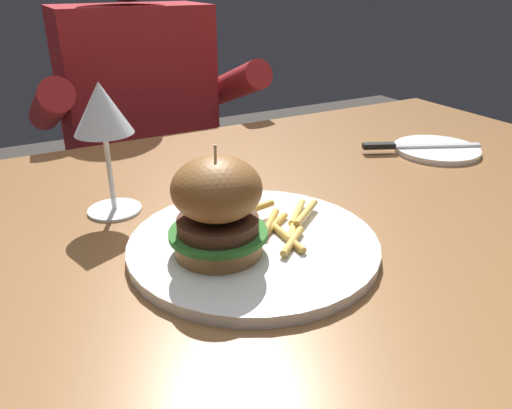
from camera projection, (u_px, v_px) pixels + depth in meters
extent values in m
cube|color=brown|center=(253.00, 225.00, 0.71)|extent=(1.45, 0.82, 0.04)
cylinder|color=brown|center=(398.00, 239.00, 1.44)|extent=(0.06, 0.06, 0.70)
cylinder|color=white|center=(253.00, 245.00, 0.61)|extent=(0.30, 0.30, 0.01)
cylinder|color=#9E6B38|center=(219.00, 243.00, 0.57)|extent=(0.10, 0.10, 0.02)
cylinder|color=#2D7028|center=(218.00, 233.00, 0.57)|extent=(0.11, 0.11, 0.01)
cylinder|color=#4C2D1E|center=(218.00, 224.00, 0.56)|extent=(0.09, 0.09, 0.02)
ellipsoid|color=brown|center=(217.00, 189.00, 0.54)|extent=(0.10, 0.10, 0.07)
cylinder|color=#CCB78C|center=(216.00, 167.00, 0.53)|extent=(0.00, 0.00, 0.05)
cylinder|color=gold|center=(274.00, 225.00, 0.63)|extent=(0.06, 0.04, 0.01)
cylinder|color=#EABC5B|center=(292.00, 230.00, 0.61)|extent=(0.04, 0.05, 0.01)
cylinder|color=#E0B251|center=(292.00, 241.00, 0.59)|extent=(0.06, 0.05, 0.01)
cylinder|color=gold|center=(270.00, 222.00, 0.63)|extent=(0.05, 0.06, 0.01)
cylinder|color=gold|center=(287.00, 237.00, 0.60)|extent=(0.01, 0.07, 0.01)
cylinder|color=#EABC5B|center=(297.00, 212.00, 0.66)|extent=(0.06, 0.06, 0.01)
cylinder|color=#E0B251|center=(306.00, 213.00, 0.65)|extent=(0.06, 0.05, 0.01)
cylinder|color=gold|center=(259.00, 207.00, 0.65)|extent=(0.05, 0.02, 0.01)
cylinder|color=silver|center=(115.00, 210.00, 0.71)|extent=(0.08, 0.08, 0.00)
cylinder|color=silver|center=(110.00, 172.00, 0.68)|extent=(0.01, 0.01, 0.11)
cone|color=silver|center=(101.00, 108.00, 0.65)|extent=(0.08, 0.08, 0.07)
cylinder|color=white|center=(437.00, 150.00, 0.94)|extent=(0.16, 0.16, 0.01)
cube|color=silver|center=(437.00, 146.00, 0.94)|extent=(0.15, 0.08, 0.00)
cube|color=black|center=(379.00, 146.00, 0.93)|extent=(0.06, 0.04, 0.01)
cube|color=#282833|center=(155.00, 275.00, 1.49)|extent=(0.30, 0.22, 0.46)
cube|color=maroon|center=(139.00, 113.00, 1.28)|extent=(0.36, 0.20, 0.52)
cylinder|color=maroon|center=(49.00, 107.00, 1.10)|extent=(0.07, 0.34, 0.18)
cylinder|color=maroon|center=(229.00, 87.00, 1.29)|extent=(0.07, 0.34, 0.18)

